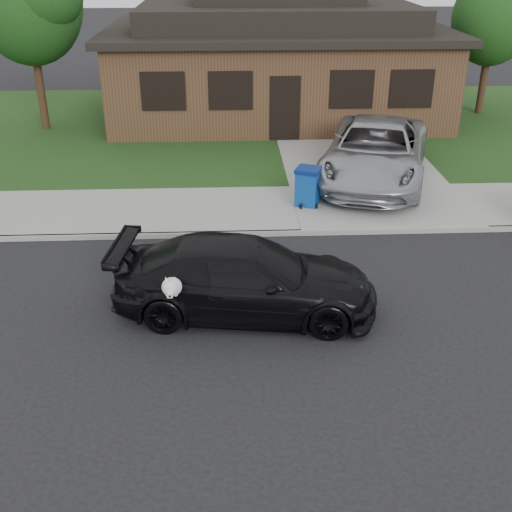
{
  "coord_description": "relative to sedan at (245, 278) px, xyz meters",
  "views": [
    {
      "loc": [
        2.03,
        -10.25,
        6.29
      ],
      "look_at": [
        2.53,
        0.21,
        1.1
      ],
      "focal_mm": 45.0,
      "sensor_mm": 36.0,
      "label": 1
    }
  ],
  "objects": [
    {
      "name": "ground",
      "position": [
        -2.32,
        -0.1,
        -0.7
      ],
      "size": [
        120.0,
        120.0,
        0.0
      ],
      "primitive_type": "plane",
      "color": "black",
      "rests_on": "ground"
    },
    {
      "name": "minivan",
      "position": [
        3.86,
        6.79,
        0.25
      ],
      "size": [
        4.32,
        6.39,
        1.63
      ],
      "primitive_type": "imported",
      "rotation": [
        0.0,
        0.0,
        -0.3
      ],
      "color": "#A3A5AA",
      "rests_on": "driveway"
    },
    {
      "name": "curb",
      "position": [
        -2.32,
        3.4,
        -0.64
      ],
      "size": [
        60.0,
        0.12,
        0.12
      ],
      "primitive_type": "cube",
      "color": "gray",
      "rests_on": "ground"
    },
    {
      "name": "sedan",
      "position": [
        0.0,
        0.0,
        0.0
      ],
      "size": [
        5.03,
        2.56,
        1.4
      ],
      "rotation": [
        0.0,
        0.0,
        1.45
      ],
      "color": "black",
      "rests_on": "ground"
    },
    {
      "name": "sidewalk",
      "position": [
        -2.32,
        4.9,
        -0.64
      ],
      "size": [
        60.0,
        3.0,
        0.12
      ],
      "primitive_type": "cube",
      "color": "gray",
      "rests_on": "ground"
    },
    {
      "name": "recycling_bin",
      "position": [
        1.76,
        5.0,
        -0.08
      ],
      "size": [
        0.78,
        0.78,
        1.0
      ],
      "rotation": [
        0.0,
        0.0,
        -0.39
      ],
      "color": "navy",
      "rests_on": "sidewalk"
    },
    {
      "name": "lawn",
      "position": [
        -2.32,
        12.9,
        -0.64
      ],
      "size": [
        60.0,
        13.0,
        0.13
      ],
      "primitive_type": "cube",
      "color": "#193814",
      "rests_on": "ground"
    },
    {
      "name": "tree_0",
      "position": [
        -6.65,
        12.77,
        3.78
      ],
      "size": [
        3.78,
        3.6,
        6.34
      ],
      "color": "#332114",
      "rests_on": "ground"
    },
    {
      "name": "house",
      "position": [
        1.68,
        14.89,
        1.43
      ],
      "size": [
        12.6,
        8.6,
        4.65
      ],
      "color": "#422B1C",
      "rests_on": "ground"
    },
    {
      "name": "driveway",
      "position": [
        3.68,
        9.9,
        -0.63
      ],
      "size": [
        4.5,
        13.0,
        0.14
      ],
      "primitive_type": "cube",
      "color": "gray",
      "rests_on": "ground"
    },
    {
      "name": "tree_1",
      "position": [
        9.82,
        14.29,
        3.01
      ],
      "size": [
        3.15,
        3.0,
        5.25
      ],
      "color": "#332114",
      "rests_on": "ground"
    }
  ]
}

